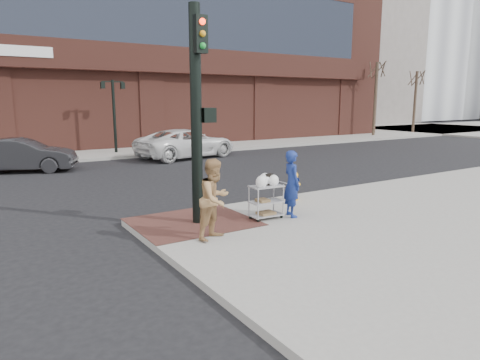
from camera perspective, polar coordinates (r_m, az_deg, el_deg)
ground at (r=9.99m, az=-0.91°, el=-7.14°), size 220.00×220.00×0.00m
sidewalk_far at (r=43.85m, az=-8.86°, el=6.57°), size 65.00×36.00×0.15m
brick_curb_ramp at (r=10.42m, az=-6.34°, el=-5.55°), size 2.80×2.40×0.01m
filler_block at (r=64.68m, az=12.34°, el=15.62°), size 14.00×20.00×18.00m
bare_tree_a at (r=38.15m, az=17.85°, el=14.93°), size 1.80×1.80×7.20m
bare_tree_b at (r=43.13m, az=22.57°, el=13.44°), size 1.80×1.80×6.70m
lamp_post at (r=25.11m, az=-16.46°, el=9.18°), size 1.32×0.22×4.00m
traffic_signal_pole at (r=9.96m, az=-5.68°, el=9.32°), size 0.61×0.51×5.00m
woman_blue at (r=10.76m, az=6.92°, el=-0.49°), size 0.54×0.69×1.68m
pedestrian_tan at (r=8.97m, az=-3.37°, el=-2.56°), size 1.02×0.93×1.71m
sedan_dark at (r=20.62m, az=-27.13°, el=2.96°), size 4.66×3.03×1.45m
minivan_white at (r=23.18m, az=-7.12°, el=4.87°), size 5.93×3.58×1.54m
utility_cart at (r=10.54m, az=3.51°, el=-2.48°), size 0.84×0.50×1.13m
fire_hydrant at (r=12.66m, az=7.25°, el=-0.72°), size 0.39×0.28×0.84m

